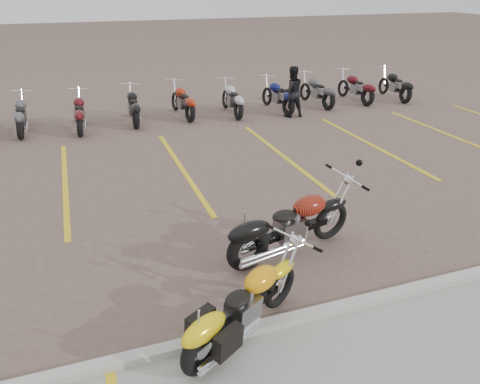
% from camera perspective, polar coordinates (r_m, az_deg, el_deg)
% --- Properties ---
extents(ground, '(100.00, 100.00, 0.00)m').
position_cam_1_polar(ground, '(8.02, -0.45, -7.12)').
color(ground, brown).
rests_on(ground, ground).
extents(curb, '(60.00, 0.18, 0.12)m').
position_cam_1_polar(curb, '(6.49, 5.62, -15.37)').
color(curb, '#ADAAA3').
rests_on(curb, ground).
extents(parking_stripes, '(38.00, 5.50, 0.01)m').
position_cam_1_polar(parking_stripes, '(11.49, -7.08, 2.84)').
color(parking_stripes, gold).
rests_on(parking_stripes, ground).
extents(yellow_cruiser, '(1.95, 1.25, 0.90)m').
position_cam_1_polar(yellow_cruiser, '(6.02, -0.01, -14.12)').
color(yellow_cruiser, black).
rests_on(yellow_cruiser, ground).
extents(flame_cruiser, '(2.43, 0.70, 1.01)m').
position_cam_1_polar(flame_cruiser, '(7.70, 5.76, -4.38)').
color(flame_cruiser, black).
rests_on(flame_cruiser, ground).
extents(person_b, '(0.86, 0.70, 1.66)m').
position_cam_1_polar(person_b, '(15.84, 6.32, 12.05)').
color(person_b, black).
rests_on(person_b, ground).
extents(bg_bike_row, '(20.46, 2.01, 1.10)m').
position_cam_1_polar(bg_bike_row, '(15.42, -13.02, 10.16)').
color(bg_bike_row, black).
rests_on(bg_bike_row, ground).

